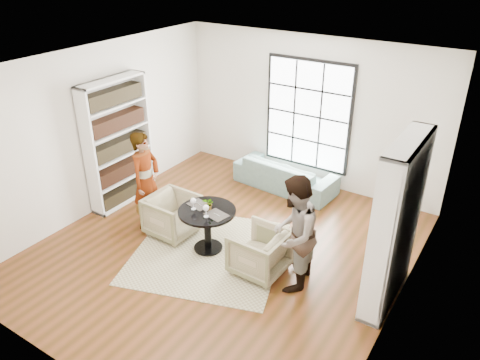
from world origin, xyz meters
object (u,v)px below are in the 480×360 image
Objects in this scene: wine_glass_left at (193,201)px; flower_centerpiece at (209,204)px; wine_glass_right at (206,208)px; person_left at (146,180)px; armchair_left at (173,215)px; pedestal_table at (207,221)px; person_right at (294,234)px; sofa at (285,174)px; armchair_right at (259,252)px.

flower_centerpiece is at bearing 28.59° from wine_glass_left.
flower_centerpiece reaches higher than wine_glass_right.
armchair_left is at bearing -96.95° from person_left.
person_right reaches higher than pedestal_table.
wine_glass_right is (-1.44, -0.12, 0.01)m from person_right.
flower_centerpiece reaches higher than sofa.
wine_glass_right is at bearing 96.09° from sofa.
person_right is (1.50, -2.64, 0.57)m from sofa.
armchair_left is at bearing 176.16° from pedestal_table.
person_right is (2.33, -0.10, 0.52)m from armchair_left.
wine_glass_right is at bearing -80.54° from armchair_right.
wine_glass_right is at bearing -96.31° from person_right.
wine_glass_left is (0.58, -0.14, 0.52)m from armchair_left.
armchair_right is 2.38m from person_left.
armchair_right is at bearing 1.87° from wine_glass_left.
wine_glass_left is at bearing -151.41° from flower_centerpiece.
sofa is 1.19× the size of person_left.
wine_glass_left is (-0.20, -0.09, 0.35)m from pedestal_table.
flower_centerpiece is (0.21, 0.12, -0.04)m from wine_glass_left.
sofa is 2.62m from flower_centerpiece.
wine_glass_left reaches higher than armchair_right.
armchair_left reaches higher than armchair_right.
armchair_left is at bearing 166.38° from wine_glass_right.
pedestal_table is 2.60m from sofa.
wine_glass_left is 0.31m from wine_glass_right.
person_left is 1.14m from wine_glass_left.
armchair_right is 0.45× the size of person_right.
armchair_right is (1.78, -0.10, -0.00)m from armchair_left.
wine_glass_left is at bearing -86.01° from armchair_right.
wine_glass_left reaches higher than armchair_left.
armchair_left is 3.96× the size of wine_glass_left.
person_right is 8.33× the size of wine_glass_right.
pedestal_table is 1.59m from person_right.
pedestal_table is at bearing -99.20° from person_left.
pedestal_table is at bearing 23.49° from wine_glass_left.
armchair_right is 1.05m from wine_glass_right.
wine_glass_left is 0.94× the size of flower_centerpiece.
pedestal_table is at bearing -118.97° from flower_centerpiece.
person_left is at bearing 91.56° from armchair_left.
pedestal_table is 4.32× the size of flower_centerpiece.
wine_glass_right is (0.11, -0.16, 0.35)m from pedestal_table.
person_right reaches higher than person_left.
armchair_left is 1.05m from wine_glass_right.
sofa is 10.39× the size of wine_glass_left.
armchair_right is 3.66× the size of flower_centerpiece.
armchair_right is at bearing -4.53° from flower_centerpiece.
armchair_left reaches higher than sofa.
person_right is (1.55, -0.05, 0.34)m from pedestal_table.
pedestal_table reaches higher than armchair_left.
armchair_right is (0.95, -2.64, 0.05)m from sofa.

